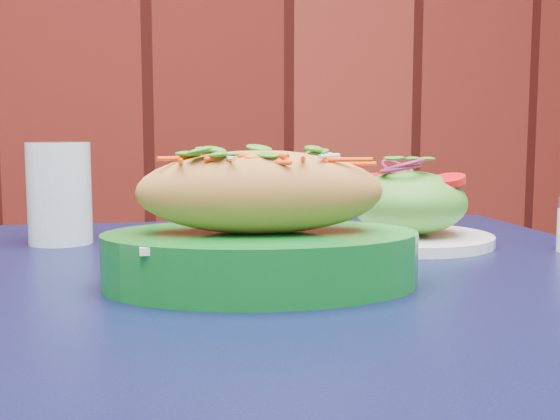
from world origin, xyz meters
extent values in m
cube|color=black|center=(0.41, 1.65, 0.73)|extent=(0.86, 0.86, 0.03)
cube|color=white|center=(0.39, 1.61, 0.79)|extent=(0.21, 0.13, 0.01)
ellipsoid|color=#D18842|center=(0.39, 1.61, 0.83)|extent=(0.22, 0.12, 0.07)
cylinder|color=white|center=(0.61, 1.78, 0.76)|extent=(0.20, 0.20, 0.01)
ellipsoid|color=#4C992D|center=(0.61, 1.78, 0.80)|extent=(0.14, 0.14, 0.07)
cylinder|color=red|center=(0.65, 1.75, 0.83)|extent=(0.04, 0.04, 0.01)
cylinder|color=red|center=(0.58, 1.81, 0.83)|extent=(0.04, 0.04, 0.01)
cylinder|color=red|center=(0.61, 1.82, 0.83)|extent=(0.04, 0.04, 0.01)
torus|color=#921F4C|center=(0.61, 1.78, 0.84)|extent=(0.05, 0.05, 0.00)
torus|color=#921F4C|center=(0.61, 1.78, 0.85)|extent=(0.05, 0.05, 0.00)
torus|color=#921F4C|center=(0.61, 1.78, 0.85)|extent=(0.05, 0.05, 0.00)
cylinder|color=silver|center=(0.21, 1.89, 0.81)|extent=(0.07, 0.07, 0.12)
camera|label=1|loc=(0.26, 1.03, 0.88)|focal=45.00mm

